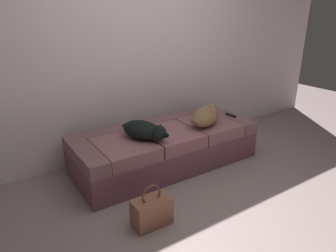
% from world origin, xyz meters
% --- Properties ---
extents(ground_plane, '(10.00, 10.00, 0.00)m').
position_xyz_m(ground_plane, '(0.00, 0.00, 0.00)').
color(ground_plane, gray).
extents(back_wall, '(6.40, 0.10, 2.80)m').
position_xyz_m(back_wall, '(0.00, 1.74, 1.40)').
color(back_wall, white).
rests_on(back_wall, ground).
extents(couch, '(2.07, 0.85, 0.44)m').
position_xyz_m(couch, '(0.00, 1.14, 0.22)').
color(couch, brown).
rests_on(couch, ground).
extents(dog_dark, '(0.41, 0.53, 0.19)m').
position_xyz_m(dog_dark, '(-0.34, 1.02, 0.54)').
color(dog_dark, black).
rests_on(dog_dark, couch).
extents(dog_tan, '(0.58, 0.46, 0.21)m').
position_xyz_m(dog_tan, '(0.47, 1.01, 0.55)').
color(dog_tan, olive).
rests_on(dog_tan, couch).
extents(tv_remote, '(0.05, 0.15, 0.02)m').
position_xyz_m(tv_remote, '(0.93, 1.07, 0.45)').
color(tv_remote, black).
rests_on(tv_remote, couch).
extents(handbag, '(0.32, 0.18, 0.38)m').
position_xyz_m(handbag, '(-0.68, 0.31, 0.13)').
color(handbag, brown).
rests_on(handbag, ground).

